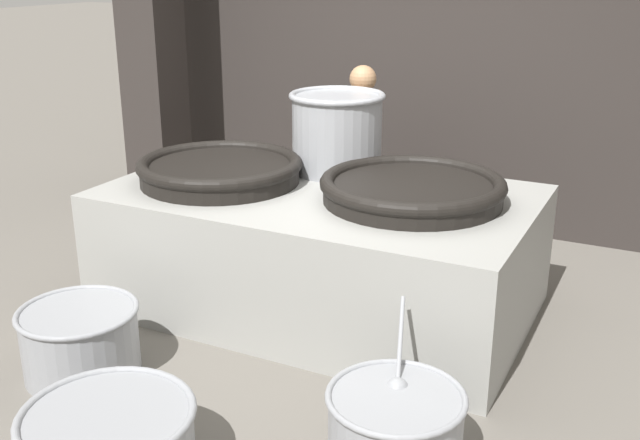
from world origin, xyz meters
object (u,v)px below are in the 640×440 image
Objects in this scene: cook at (361,153)px; prep_bowl_meat at (80,338)px; giant_wok_near at (220,169)px; stock_pot at (337,131)px; giant_wok_far at (412,188)px; prep_bowl_vegetables at (395,426)px.

cook is 2.18× the size of prep_bowl_meat.
giant_wok_near is 1.66× the size of stock_pot.
giant_wok_near is 0.96× the size of giant_wok_far.
cook reaches higher than prep_bowl_vegetables.
prep_bowl_vegetables is (1.87, -1.34, -0.74)m from giant_wok_near.
giant_wok_near is 1.55m from prep_bowl_meat.
giant_wok_near reaches higher than prep_bowl_vegetables.
giant_wok_near reaches higher than prep_bowl_meat.
cook is 3.02m from prep_bowl_vegetables.
stock_pot reaches higher than prep_bowl_vegetables.
giant_wok_near is 1.40m from cook.
giant_wok_far is 0.78× the size of cook.
stock_pot is 2.52m from prep_bowl_vegetables.
prep_bowl_vegetables is (1.26, -1.97, -0.95)m from stock_pot.
cook is (-0.86, 1.11, -0.11)m from giant_wok_far.
prep_bowl_meat is (-0.66, -2.65, -0.62)m from cook.
giant_wok_near is 0.91m from stock_pot.
giant_wok_far is 1.76m from prep_bowl_vegetables.
stock_pot is 0.45× the size of cook.
prep_bowl_vegetables is 1.22× the size of prep_bowl_meat.
cook is (0.53, 1.30, -0.11)m from giant_wok_near.
stock_pot is at bearing 69.44° from prep_bowl_meat.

